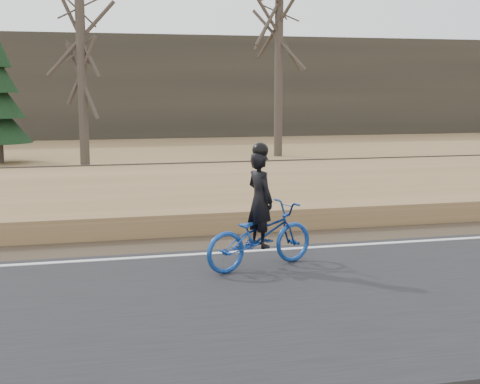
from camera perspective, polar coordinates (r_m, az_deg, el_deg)
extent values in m
plane|color=#9B774F|center=(12.70, 11.69, -4.84)|extent=(120.00, 120.00, 0.00)
cube|color=black|center=(10.57, 17.51, -7.72)|extent=(120.00, 6.00, 0.06)
cube|color=silver|center=(12.86, 11.32, -4.35)|extent=(120.00, 0.12, 0.01)
cube|color=#473A2B|center=(13.76, 9.56, -3.62)|extent=(120.00, 1.60, 0.04)
cube|color=#9B774F|center=(16.47, 5.49, -0.76)|extent=(120.00, 5.00, 0.44)
cube|color=slate|center=(20.05, 1.95, 1.03)|extent=(120.00, 3.00, 0.45)
cube|color=black|center=(20.01, 1.96, 1.87)|extent=(120.00, 2.40, 0.14)
cube|color=brown|center=(19.31, 2.53, 2.04)|extent=(120.00, 0.07, 0.15)
cube|color=brown|center=(20.69, 1.43, 2.51)|extent=(120.00, 0.07, 0.15)
cube|color=#383328|center=(41.48, -6.29, 8.91)|extent=(120.00, 4.00, 6.00)
imported|color=navy|center=(10.90, 1.71, -3.75)|extent=(2.13, 1.33, 1.06)
imported|color=black|center=(10.78, 1.72, -0.65)|extent=(0.54, 0.66, 1.55)
sphere|color=black|center=(10.68, 1.74, 3.57)|extent=(0.26, 0.26, 0.26)
cylinder|color=#463C33|center=(24.92, -13.31, 9.21)|extent=(0.36, 0.36, 6.40)
cylinder|color=#463C33|center=(29.16, 3.32, 10.82)|extent=(0.36, 0.36, 7.89)
cylinder|color=#463C33|center=(28.24, -19.80, 3.45)|extent=(0.28, 0.28, 1.07)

